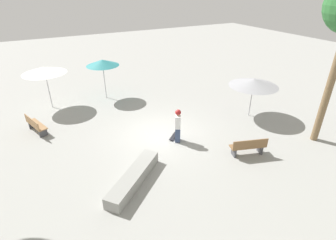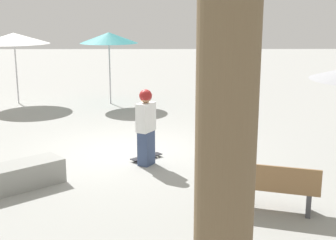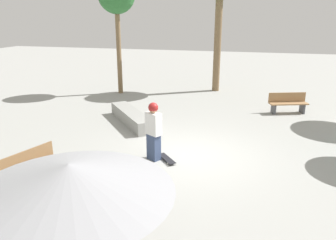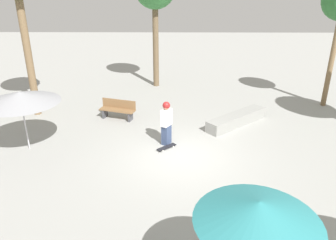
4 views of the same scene
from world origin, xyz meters
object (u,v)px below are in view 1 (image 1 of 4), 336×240
Objects in this scene: shade_umbrella_teal at (102,63)px; shade_umbrella_white at (44,70)px; skater_main at (178,125)px; bench_near at (248,147)px; concrete_ledge at (134,178)px; shade_umbrella_grey at (254,83)px; bench_far at (36,125)px; skateboard at (174,136)px.

shade_umbrella_teal is 3.37m from shade_umbrella_white.
skater_main reaches higher than bench_near.
concrete_ledge is 9.27m from shade_umbrella_white.
shade_umbrella_white is (-0.10, -3.37, -0.02)m from shade_umbrella_teal.
shade_umbrella_grey is (-0.48, 5.00, 1.09)m from skater_main.
concrete_ledge is at bearing 152.06° from skater_main.
shade_umbrella_grey is at bearing 63.72° from bench_near.
skater_main is at bearing 36.82° from bench_far.
bench_far is at bearing -108.04° from shade_umbrella_grey.
bench_far is at bearing -19.80° from shade_umbrella_white.
shade_umbrella_white reaches higher than bench_near.
shade_umbrella_teal is at bearing -134.35° from shade_umbrella_grey.
bench_near is (0.62, 5.15, 0.19)m from concrete_ledge.
bench_near is at bearing -93.15° from skateboard.
shade_umbrella_white reaches higher than concrete_ledge.
skateboard is at bearing 39.33° from bench_far.
concrete_ledge is 9.09m from shade_umbrella_teal.
shade_umbrella_teal is (-2.83, 4.43, 1.94)m from bench_far.
shade_umbrella_grey is at bearing 106.19° from concrete_ledge.
skateboard is 8.54m from shade_umbrella_white.
shade_umbrella_grey reaches higher than concrete_ledge.
shade_umbrella_teal is (-6.41, -6.56, 0.36)m from shade_umbrella_grey.
bench_near is at bearing 32.47° from bench_far.
bench_near and bench_far have the same top height.
shade_umbrella_teal reaches higher than concrete_ledge.
bench_far is 3.66m from shade_umbrella_white.
bench_near is 0.65× the size of shade_umbrella_white.
concrete_ledge is 1.11× the size of shade_umbrella_white.
shade_umbrella_white is at bearing -167.44° from concrete_ledge.
bench_far is (-6.50, -8.17, 0.00)m from bench_near.
skateboard is (-0.38, -0.01, -0.85)m from skater_main.
concrete_ledge is 1.06× the size of shade_umbrella_grey.
skateboard is at bearing 126.86° from concrete_ledge.
skater_main is 3.32m from bench_near.
concrete_ledge is at bearing 175.76° from skateboard.
shade_umbrella_grey is at bearing 52.95° from bench_far.
bench_far is at bearing 86.16° from skater_main.
shade_umbrella_teal is at bearing 129.41° from bench_near.
shade_umbrella_teal reaches higher than shade_umbrella_white.
shade_umbrella_grey is at bearing -39.95° from skateboard.
skater_main is 5.14m from shade_umbrella_grey.
shade_umbrella_grey is 9.17m from shade_umbrella_teal.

